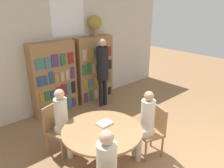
# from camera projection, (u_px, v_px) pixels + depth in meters

# --- Properties ---
(wall_back) EXTENTS (6.40, 0.07, 3.00)m
(wall_back) POSITION_uv_depth(u_px,v_px,m) (69.00, 48.00, 5.46)
(wall_back) COLOR beige
(wall_back) RESTS_ON ground_plane
(bookshelf_left) EXTENTS (1.08, 0.34, 1.75)m
(bookshelf_left) POSITION_uv_depth(u_px,v_px,m) (54.00, 79.00, 5.18)
(bookshelf_left) COLOR olive
(bookshelf_left) RESTS_ON ground_plane
(bookshelf_right) EXTENTS (1.08, 0.34, 1.75)m
(bookshelf_right) POSITION_uv_depth(u_px,v_px,m) (94.00, 69.00, 5.93)
(bookshelf_right) COLOR olive
(bookshelf_right) RESTS_ON ground_plane
(flower_vase) EXTENTS (0.35, 0.35, 0.51)m
(flower_vase) POSITION_uv_depth(u_px,v_px,m) (95.00, 23.00, 5.56)
(flower_vase) COLOR #997047
(flower_vase) RESTS_ON bookshelf_right
(reading_table) EXTENTS (1.25, 1.25, 0.74)m
(reading_table) POSITION_uv_depth(u_px,v_px,m) (102.00, 136.00, 3.40)
(reading_table) COLOR olive
(reading_table) RESTS_ON ground_plane
(chair_left_side) EXTENTS (0.51, 0.51, 0.90)m
(chair_left_side) POSITION_uv_depth(u_px,v_px,m) (57.00, 126.00, 3.89)
(chair_left_side) COLOR olive
(chair_left_side) RESTS_ON ground_plane
(chair_far_side) EXTENTS (0.50, 0.50, 0.90)m
(chair_far_side) POSITION_uv_depth(u_px,v_px,m) (153.00, 128.00, 3.82)
(chair_far_side) COLOR olive
(chair_far_side) RESTS_ON ground_plane
(seated_reader_left) EXTENTS (0.32, 0.38, 1.24)m
(seated_reader_left) POSITION_uv_depth(u_px,v_px,m) (64.00, 120.00, 3.74)
(seated_reader_left) COLOR beige
(seated_reader_left) RESTS_ON ground_plane
(seated_reader_right) EXTENTS (0.38, 0.32, 1.23)m
(seated_reader_right) POSITION_uv_depth(u_px,v_px,m) (145.00, 122.00, 3.68)
(seated_reader_right) COLOR beige
(seated_reader_right) RESTS_ON ground_plane
(seated_reader_back) EXTENTS (0.39, 0.40, 1.24)m
(seated_reader_back) POSITION_uv_depth(u_px,v_px,m) (107.00, 167.00, 2.65)
(seated_reader_back) COLOR beige
(seated_reader_back) RESTS_ON ground_plane
(librarian_standing) EXTENTS (0.30, 0.57, 1.75)m
(librarian_standing) POSITION_uv_depth(u_px,v_px,m) (103.00, 66.00, 5.44)
(librarian_standing) COLOR black
(librarian_standing) RESTS_ON ground_plane
(open_book_on_table) EXTENTS (0.24, 0.18, 0.03)m
(open_book_on_table) POSITION_uv_depth(u_px,v_px,m) (105.00, 123.00, 3.51)
(open_book_on_table) COLOR silver
(open_book_on_table) RESTS_ON reading_table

